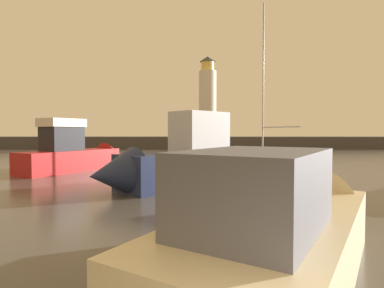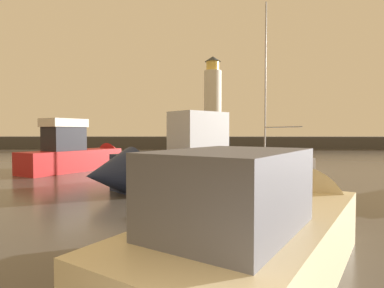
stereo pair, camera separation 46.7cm
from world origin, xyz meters
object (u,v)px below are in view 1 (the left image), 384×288
at_px(motorboat_2, 79,154).
at_px(sailboat_moored, 268,160).
at_px(motorboat_1, 178,161).
at_px(motorboat_3, 292,222).
at_px(lighthouse, 207,99).

height_order(motorboat_2, sailboat_moored, sailboat_moored).
distance_m(motorboat_1, sailboat_moored, 10.46).
height_order(motorboat_1, sailboat_moored, sailboat_moored).
distance_m(motorboat_2, motorboat_3, 18.43).
bearing_deg(motorboat_1, motorboat_2, 137.25).
bearing_deg(lighthouse, motorboat_3, -90.62).
relative_size(motorboat_1, motorboat_2, 0.96).
bearing_deg(lighthouse, motorboat_1, -94.93).
bearing_deg(motorboat_2, motorboat_1, -42.75).
relative_size(motorboat_2, motorboat_3, 1.06).
relative_size(motorboat_1, sailboat_moored, 0.66).
xyz_separation_m(motorboat_2, motorboat_3, (9.80, -15.61, -0.32)).
relative_size(lighthouse, sailboat_moored, 1.05).
bearing_deg(sailboat_moored, lighthouse, 96.32).
bearing_deg(motorboat_3, motorboat_1, 106.52).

